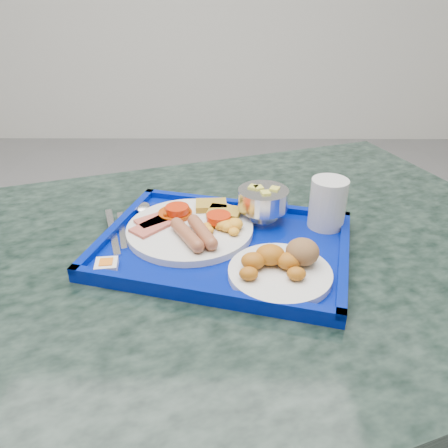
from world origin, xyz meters
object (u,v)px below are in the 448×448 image
Objects in this scene: table at (209,338)px; tray at (224,246)px; bread_plate at (282,265)px; juice_cup at (328,202)px; fruit_bowl at (263,200)px; main_plate at (194,226)px.

table is 0.23m from tray.
bread_plate is 0.20m from juice_cup.
table is 15.61× the size of fruit_bowl.
fruit_bowl is at bearing 49.64° from tray.
juice_cup is at bearing 18.47° from tray.
table is 3.04× the size of tray.
tray is 0.14m from bread_plate.
table is 6.44× the size of main_plate.
juice_cup reaches higher than main_plate.
tray is 0.07m from main_plate.
tray is at bearing -35.36° from main_plate.
tray is at bearing 13.41° from table.
bread_plate reaches higher than tray.
table is at bearing 144.59° from bread_plate.
bread_plate reaches higher than main_plate.
tray is 2.12× the size of main_plate.
juice_cup reaches higher than table.
bread_plate is at bearing -42.14° from main_plate.
juice_cup reaches higher than tray.
main_plate is 1.43× the size of bread_plate.
fruit_bowl is (0.13, 0.05, 0.03)m from main_plate.
bread_plate reaches higher than table.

